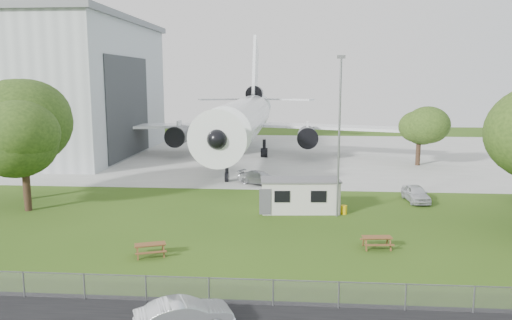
# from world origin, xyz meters

# --- Properties ---
(ground) EXTENTS (160.00, 160.00, 0.00)m
(ground) POSITION_xyz_m (0.00, 0.00, 0.00)
(ground) COLOR #3E5E19
(concrete_apron) EXTENTS (120.00, 46.00, 0.03)m
(concrete_apron) POSITION_xyz_m (0.00, 38.00, 0.01)
(concrete_apron) COLOR #B7B7B2
(concrete_apron) RESTS_ON ground
(airliner) EXTENTS (46.36, 47.73, 17.69)m
(airliner) POSITION_xyz_m (-2.00, 35.86, 5.27)
(airliner) COLOR white
(airliner) RESTS_ON ground
(site_cabin) EXTENTS (6.85, 3.21, 2.62)m
(site_cabin) POSITION_xyz_m (5.38, 7.45, 1.31)
(site_cabin) COLOR beige
(site_cabin) RESTS_ON ground
(picnic_west) EXTENTS (2.21, 2.03, 0.76)m
(picnic_west) POSITION_xyz_m (-3.58, -3.45, 0.00)
(picnic_west) COLOR brown
(picnic_west) RESTS_ON ground
(picnic_east) EXTENTS (1.94, 1.68, 0.76)m
(picnic_east) POSITION_xyz_m (10.06, -1.02, 0.00)
(picnic_east) COLOR brown
(picnic_east) RESTS_ON ground
(fence) EXTENTS (58.00, 0.04, 1.30)m
(fence) POSITION_xyz_m (0.00, -9.50, 0.00)
(fence) COLOR gray
(fence) RESTS_ON ground
(lamp_mast) EXTENTS (0.16, 0.16, 12.00)m
(lamp_mast) POSITION_xyz_m (8.20, 6.20, 6.00)
(lamp_mast) COLOR slate
(lamp_mast) RESTS_ON ground
(tree_west_big) EXTENTS (9.19, 9.19, 11.23)m
(tree_west_big) POSITION_xyz_m (-18.43, 9.57, 6.62)
(tree_west_big) COLOR #382619
(tree_west_big) RESTS_ON ground
(tree_west_small) EXTENTS (7.00, 7.00, 9.09)m
(tree_west_small) POSITION_xyz_m (-16.30, 5.96, 5.58)
(tree_west_small) COLOR #382619
(tree_west_small) RESTS_ON ground
(tree_far_apron) EXTENTS (5.23, 5.23, 7.06)m
(tree_far_apron) POSITION_xyz_m (19.83, 29.96, 4.43)
(tree_far_apron) COLOR #382619
(tree_far_apron) RESTS_ON ground
(car_centre_sedan) EXTENTS (4.29, 3.00, 1.34)m
(car_centre_sedan) POSITION_xyz_m (0.40, -12.09, 0.67)
(car_centre_sedan) COLOR silver
(car_centre_sedan) RESTS_ON ground
(car_ne_hatch) EXTENTS (1.98, 4.22, 1.40)m
(car_ne_hatch) POSITION_xyz_m (15.29, 11.37, 0.70)
(car_ne_hatch) COLOR #BABDC2
(car_ne_hatch) RESTS_ON ground
(car_apron_van) EXTENTS (4.85, 3.39, 1.30)m
(car_apron_van) POSITION_xyz_m (1.46, 17.46, 0.65)
(car_apron_van) COLOR silver
(car_apron_van) RESTS_ON ground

